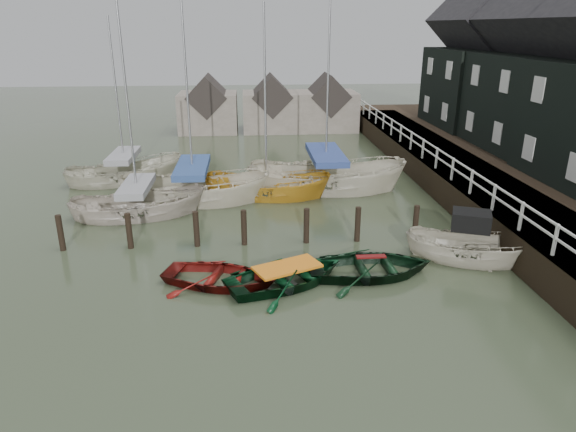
{
  "coord_description": "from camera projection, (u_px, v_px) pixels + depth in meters",
  "views": [
    {
      "loc": [
        -0.97,
        -15.25,
        7.93
      ],
      "look_at": [
        0.43,
        2.25,
        1.4
      ],
      "focal_mm": 32.0,
      "sensor_mm": 36.0,
      "label": 1
    }
  ],
  "objects": [
    {
      "name": "sailboat_e",
      "position": [
        126.0,
        180.0,
        27.76
      ],
      "size": [
        6.62,
        4.32,
        9.62
      ],
      "rotation": [
        0.0,
        0.0,
        1.92
      ],
      "color": "#B8B49D",
      "rests_on": "ground"
    },
    {
      "name": "sailboat_d",
      "position": [
        325.0,
        188.0,
        26.46
      ],
      "size": [
        8.44,
        4.31,
        13.69
      ],
      "rotation": [
        0.0,
        0.0,
        1.41
      ],
      "color": "beige",
      "rests_on": "ground"
    },
    {
      "name": "rowboat_green",
      "position": [
        287.0,
        283.0,
        16.8
      ],
      "size": [
        4.97,
        4.38,
        0.85
      ],
      "primitive_type": "imported",
      "rotation": [
        0.0,
        0.0,
        2.0
      ],
      "color": "black",
      "rests_on": "ground"
    },
    {
      "name": "rowboat_red",
      "position": [
        220.0,
        284.0,
        16.78
      ],
      "size": [
        4.4,
        3.71,
        0.78
      ],
      "primitive_type": "imported",
      "rotation": [
        0.0,
        0.0,
        1.26
      ],
      "color": "#63110E",
      "rests_on": "ground"
    },
    {
      "name": "motorboat",
      "position": [
        468.0,
        259.0,
        18.34
      ],
      "size": [
        4.83,
        3.29,
        2.69
      ],
      "rotation": [
        0.0,
        0.0,
        1.18
      ],
      "color": "beige",
      "rests_on": "ground"
    },
    {
      "name": "land_strip",
      "position": [
        547.0,
        183.0,
        27.54
      ],
      "size": [
        14.0,
        38.0,
        1.5
      ],
      "primitive_type": "cube",
      "color": "black",
      "rests_on": "ground"
    },
    {
      "name": "mooring_pilings",
      "position": [
        246.0,
        232.0,
        19.63
      ],
      "size": [
        13.72,
        0.22,
        1.8
      ],
      "color": "black",
      "rests_on": "ground"
    },
    {
      "name": "sailboat_c",
      "position": [
        267.0,
        196.0,
        25.42
      ],
      "size": [
        6.65,
        3.64,
        10.14
      ],
      "rotation": [
        0.0,
        0.0,
        1.36
      ],
      "color": "gold",
      "rests_on": "ground"
    },
    {
      "name": "pier",
      "position": [
        448.0,
        172.0,
        26.89
      ],
      "size": [
        3.04,
        32.0,
        2.7
      ],
      "color": "black",
      "rests_on": "ground"
    },
    {
      "name": "far_sheds",
      "position": [
        269.0,
        107.0,
        40.79
      ],
      "size": [
        14.0,
        4.08,
        4.39
      ],
      "color": "#665B51",
      "rests_on": "ground"
    },
    {
      "name": "rowboat_dkgreen",
      "position": [
        370.0,
        275.0,
        17.39
      ],
      "size": [
        4.37,
        3.21,
        0.88
      ],
      "primitive_type": "imported",
      "rotation": [
        0.0,
        0.0,
        1.61
      ],
      "color": "black",
      "rests_on": "ground"
    },
    {
      "name": "sailboat_b",
      "position": [
        194.0,
        200.0,
        24.71
      ],
      "size": [
        7.54,
        3.62,
        12.3
      ],
      "rotation": [
        0.0,
        0.0,
        1.44
      ],
      "color": "beige",
      "rests_on": "ground"
    },
    {
      "name": "ground",
      "position": [
        281.0,
        279.0,
        17.08
      ],
      "size": [
        120.0,
        120.0,
        0.0
      ],
      "primitive_type": "plane",
      "color": "#313924",
      "rests_on": "ground"
    },
    {
      "name": "sailboat_a",
      "position": [
        139.0,
        214.0,
        22.76
      ],
      "size": [
        6.12,
        3.05,
        10.13
      ],
      "rotation": [
        0.0,
        0.0,
        1.72
      ],
      "color": "#BAAD9F",
      "rests_on": "ground"
    }
  ]
}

